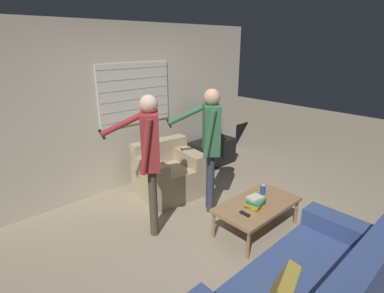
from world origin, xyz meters
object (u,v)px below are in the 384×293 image
Objects in this scene: coffee_table at (257,206)px; tv at (213,127)px; book_stack at (255,202)px; floor_fan at (187,165)px; spare_remote at (245,214)px; person_left_standing at (150,150)px; armchair_beige at (168,173)px; person_right_standing at (210,137)px; soda_can at (263,190)px.

coffee_table is 1.44× the size of tv.
floor_fan is at bearing 73.28° from book_stack.
book_stack is at bearing 5.53° from spare_remote.
person_left_standing reaches higher than floor_fan.
person_right_standing is at bearing 106.51° from armchair_beige.
person_right_standing reaches higher than floor_fan.
armchair_beige is 1.26m from person_left_standing.
soda_can is at bearing -86.54° from person_left_standing.
person_left_standing is at bearing 134.08° from book_stack.
person_right_standing reaches higher than tv.
person_right_standing is at bearing 115.57° from soda_can.
tv is at bearing -28.77° from person_left_standing.
tv is 0.44× the size of person_right_standing.
person_left_standing is 0.90m from person_right_standing.
person_left_standing is (-0.77, -0.67, 0.75)m from armchair_beige.
person_left_standing is 13.19× the size of spare_remote.
spare_remote is (-0.12, -1.58, 0.06)m from armchair_beige.
soda_can is (1.22, -0.76, -0.64)m from person_left_standing.
soda_can is at bearing -115.14° from person_right_standing.
person_right_standing is at bearing 72.34° from spare_remote.
book_stack reaches higher than floor_fan.
floor_fan is (-0.70, -0.06, -0.55)m from tv.
book_stack is 0.38m from soda_can.
coffee_table is 1.49m from person_left_standing.
spare_remote reaches higher than floor_fan.
book_stack is 0.22m from spare_remote.
person_left_standing reaches higher than soda_can.
book_stack is 2.01× the size of soda_can.
floor_fan is (0.56, 1.86, -0.26)m from book_stack.
armchair_beige is 7.68× the size of spare_remote.
armchair_beige is at bearing 84.79° from spare_remote.
armchair_beige is 0.73m from floor_fan.
spare_remote is (-0.22, -0.02, -0.05)m from book_stack.
armchair_beige is 1.46m from tv.
coffee_table is 1.06m from person_right_standing.
armchair_beige is at bearing 93.42° from book_stack.
person_left_standing is at bearing -145.85° from floor_fan.
spare_remote is at bearing -109.31° from person_left_standing.
tv is 0.44× the size of person_left_standing.
person_right_standing is 1.47m from floor_fan.
armchair_beige is 1.56m from book_stack.
person_left_standing reaches higher than armchair_beige.
book_stack is at bearing -162.43° from coffee_table.
tv is 0.90m from floor_fan.
soda_can is at bearing 20.79° from book_stack.
person_right_standing reaches higher than book_stack.
tv is 2.47m from spare_remote.
soda_can is (0.32, -0.66, -0.63)m from person_right_standing.
soda_can is (0.35, 0.13, -0.00)m from book_stack.
coffee_table is 0.32m from spare_remote.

